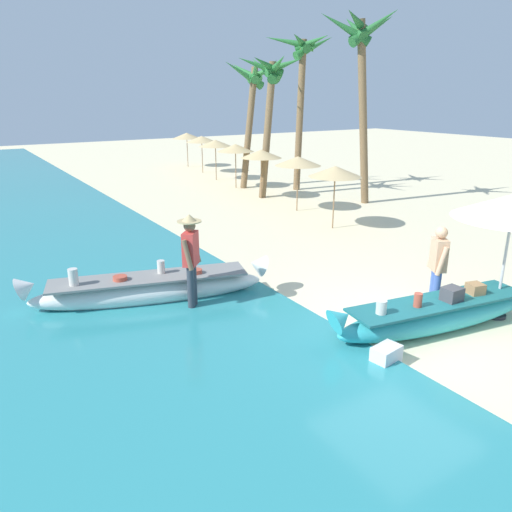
{
  "coord_description": "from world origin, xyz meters",
  "views": [
    {
      "loc": [
        -6.44,
        -5.21,
        3.9
      ],
      "look_at": [
        -1.55,
        2.5,
        0.9
      ],
      "focal_mm": 34.32,
      "sensor_mm": 36.0,
      "label": 1
    }
  ],
  "objects_px": {
    "person_vendor_hatted": "(191,256)",
    "palm_tree_leaning_seaward": "(302,66)",
    "person_tourist_customer": "(438,264)",
    "boat_cyan_foreground": "(438,314)",
    "palm_tree_far_behind": "(271,81)",
    "cooler_box": "(386,356)",
    "boat_white_midground": "(150,289)",
    "palm_tree_tall_inland": "(253,86)",
    "palm_tree_mid_cluster": "(362,55)"
  },
  "relations": [
    {
      "from": "person_vendor_hatted",
      "to": "palm_tree_leaning_seaward",
      "type": "xyz_separation_m",
      "value": [
        9.41,
        9.11,
        3.95
      ]
    },
    {
      "from": "person_tourist_customer",
      "to": "palm_tree_leaning_seaward",
      "type": "bearing_deg",
      "value": 64.37
    },
    {
      "from": "boat_cyan_foreground",
      "to": "palm_tree_far_behind",
      "type": "relative_size",
      "value": 0.8
    },
    {
      "from": "boat_cyan_foreground",
      "to": "person_tourist_customer",
      "type": "bearing_deg",
      "value": 42.38
    },
    {
      "from": "boat_cyan_foreground",
      "to": "cooler_box",
      "type": "relative_size",
      "value": 9.6
    },
    {
      "from": "cooler_box",
      "to": "boat_white_midground",
      "type": "bearing_deg",
      "value": 109.08
    },
    {
      "from": "palm_tree_far_behind",
      "to": "boat_cyan_foreground",
      "type": "bearing_deg",
      "value": -110.28
    },
    {
      "from": "palm_tree_tall_inland",
      "to": "palm_tree_mid_cluster",
      "type": "distance_m",
      "value": 5.43
    },
    {
      "from": "boat_cyan_foreground",
      "to": "palm_tree_mid_cluster",
      "type": "relative_size",
      "value": 0.65
    },
    {
      "from": "boat_cyan_foreground",
      "to": "palm_tree_mid_cluster",
      "type": "bearing_deg",
      "value": 54.98
    },
    {
      "from": "person_tourist_customer",
      "to": "palm_tree_tall_inland",
      "type": "distance_m",
      "value": 14.13
    },
    {
      "from": "person_vendor_hatted",
      "to": "palm_tree_leaning_seaward",
      "type": "relative_size",
      "value": 0.29
    },
    {
      "from": "person_vendor_hatted",
      "to": "palm_tree_far_behind",
      "type": "relative_size",
      "value": 0.35
    },
    {
      "from": "boat_white_midground",
      "to": "palm_tree_far_behind",
      "type": "height_order",
      "value": "palm_tree_far_behind"
    },
    {
      "from": "boat_cyan_foreground",
      "to": "person_vendor_hatted",
      "type": "xyz_separation_m",
      "value": [
        -3.22,
        3.03,
        0.77
      ]
    },
    {
      "from": "boat_white_midground",
      "to": "palm_tree_mid_cluster",
      "type": "xyz_separation_m",
      "value": [
        9.71,
        4.7,
        4.91
      ]
    },
    {
      "from": "palm_tree_leaning_seaward",
      "to": "palm_tree_far_behind",
      "type": "relative_size",
      "value": 1.17
    },
    {
      "from": "boat_cyan_foreground",
      "to": "palm_tree_leaning_seaward",
      "type": "bearing_deg",
      "value": 62.98
    },
    {
      "from": "person_tourist_customer",
      "to": "palm_tree_tall_inland",
      "type": "relative_size",
      "value": 0.31
    },
    {
      "from": "person_tourist_customer",
      "to": "palm_tree_mid_cluster",
      "type": "height_order",
      "value": "palm_tree_mid_cluster"
    },
    {
      "from": "palm_tree_leaning_seaward",
      "to": "palm_tree_mid_cluster",
      "type": "distance_m",
      "value": 3.7
    },
    {
      "from": "boat_cyan_foreground",
      "to": "person_vendor_hatted",
      "type": "bearing_deg",
      "value": 136.73
    },
    {
      "from": "palm_tree_tall_inland",
      "to": "palm_tree_leaning_seaward",
      "type": "distance_m",
      "value": 2.21
    },
    {
      "from": "palm_tree_mid_cluster",
      "to": "cooler_box",
      "type": "distance_m",
      "value": 12.65
    },
    {
      "from": "person_vendor_hatted",
      "to": "person_tourist_customer",
      "type": "distance_m",
      "value": 4.57
    },
    {
      "from": "boat_white_midground",
      "to": "cooler_box",
      "type": "xyz_separation_m",
      "value": [
        2.17,
        -4.11,
        -0.16
      ]
    },
    {
      "from": "palm_tree_mid_cluster",
      "to": "cooler_box",
      "type": "relative_size",
      "value": 14.79
    },
    {
      "from": "person_vendor_hatted",
      "to": "palm_tree_mid_cluster",
      "type": "height_order",
      "value": "palm_tree_mid_cluster"
    },
    {
      "from": "palm_tree_far_behind",
      "to": "cooler_box",
      "type": "relative_size",
      "value": 12.01
    },
    {
      "from": "palm_tree_tall_inland",
      "to": "boat_cyan_foreground",
      "type": "bearing_deg",
      "value": -109.33
    },
    {
      "from": "palm_tree_mid_cluster",
      "to": "palm_tree_far_behind",
      "type": "height_order",
      "value": "palm_tree_mid_cluster"
    },
    {
      "from": "palm_tree_leaning_seaward",
      "to": "cooler_box",
      "type": "height_order",
      "value": "palm_tree_leaning_seaward"
    },
    {
      "from": "person_vendor_hatted",
      "to": "person_tourist_customer",
      "type": "relative_size",
      "value": 1.14
    },
    {
      "from": "cooler_box",
      "to": "person_tourist_customer",
      "type": "bearing_deg",
      "value": 14.01
    },
    {
      "from": "person_vendor_hatted",
      "to": "palm_tree_mid_cluster",
      "type": "distance_m",
      "value": 11.41
    },
    {
      "from": "palm_tree_tall_inland",
      "to": "cooler_box",
      "type": "height_order",
      "value": "palm_tree_tall_inland"
    },
    {
      "from": "person_vendor_hatted",
      "to": "person_tourist_customer",
      "type": "xyz_separation_m",
      "value": [
        3.87,
        -2.43,
        -0.16
      ]
    },
    {
      "from": "boat_white_midground",
      "to": "person_vendor_hatted",
      "type": "bearing_deg",
      "value": -51.92
    },
    {
      "from": "boat_cyan_foreground",
      "to": "palm_tree_mid_cluster",
      "type": "distance_m",
      "value": 11.43
    },
    {
      "from": "boat_cyan_foreground",
      "to": "palm_tree_tall_inland",
      "type": "xyz_separation_m",
      "value": [
        4.8,
        13.68,
        3.96
      ]
    },
    {
      "from": "person_tourist_customer",
      "to": "palm_tree_far_behind",
      "type": "distance_m",
      "value": 11.94
    },
    {
      "from": "palm_tree_far_behind",
      "to": "person_tourist_customer",
      "type": "bearing_deg",
      "value": -108.24
    },
    {
      "from": "palm_tree_leaning_seaward",
      "to": "boat_cyan_foreground",
      "type": "bearing_deg",
      "value": -117.02
    },
    {
      "from": "person_tourist_customer",
      "to": "cooler_box",
      "type": "xyz_separation_m",
      "value": [
        -2.27,
        -0.95,
        -0.77
      ]
    },
    {
      "from": "person_tourist_customer",
      "to": "palm_tree_far_behind",
      "type": "xyz_separation_m",
      "value": [
        3.57,
        10.84,
        3.5
      ]
    },
    {
      "from": "boat_cyan_foreground",
      "to": "palm_tree_leaning_seaward",
      "type": "relative_size",
      "value": 0.68
    },
    {
      "from": "person_tourist_customer",
      "to": "boat_cyan_foreground",
      "type": "bearing_deg",
      "value": -137.62
    },
    {
      "from": "palm_tree_mid_cluster",
      "to": "boat_white_midground",
      "type": "bearing_deg",
      "value": -154.19
    },
    {
      "from": "boat_white_midground",
      "to": "person_tourist_customer",
      "type": "distance_m",
      "value": 5.49
    },
    {
      "from": "palm_tree_leaning_seaward",
      "to": "palm_tree_far_behind",
      "type": "bearing_deg",
      "value": -160.26
    }
  ]
}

